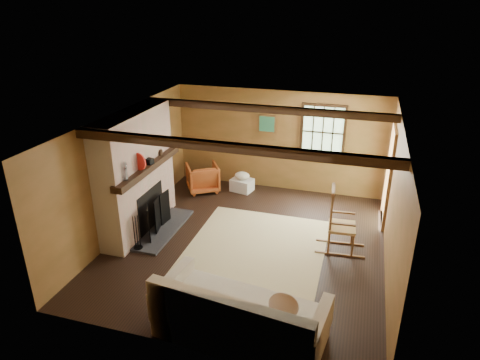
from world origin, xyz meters
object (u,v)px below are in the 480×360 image
(fireplace, at_px, (138,177))
(rocking_chair, at_px, (340,224))
(sofa, at_px, (239,320))
(armchair, at_px, (203,178))
(laundry_basket, at_px, (242,185))

(fireplace, relative_size, rocking_chair, 1.94)
(sofa, relative_size, armchair, 3.30)
(fireplace, bearing_deg, rocking_chair, 4.45)
(fireplace, xyz_separation_m, rocking_chair, (3.88, 0.30, -0.58))
(rocking_chair, relative_size, laundry_basket, 2.48)
(fireplace, height_order, laundry_basket, fireplace)
(sofa, height_order, laundry_basket, sofa)
(rocking_chair, bearing_deg, fireplace, 90.70)
(laundry_basket, height_order, armchair, armchair)
(fireplace, xyz_separation_m, sofa, (2.79, -2.41, -0.77))
(rocking_chair, bearing_deg, sofa, 154.29)
(sofa, bearing_deg, fireplace, 146.45)
(sofa, xyz_separation_m, laundry_basket, (-1.35, 4.72, -0.18))
(laundry_basket, xyz_separation_m, armchair, (-0.91, -0.25, 0.18))
(rocking_chair, height_order, laundry_basket, rocking_chair)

